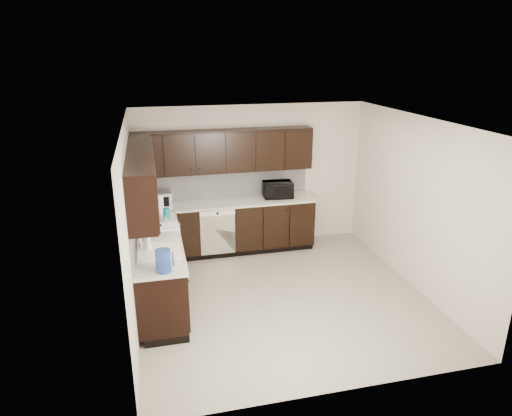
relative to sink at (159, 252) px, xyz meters
The scene contains 20 objects.
floor 1.90m from the sink, ahead, with size 4.00×4.00×0.00m, color gray.
ceiling 2.33m from the sink, ahead, with size 4.00×4.00×0.00m, color white.
wall_back 2.65m from the sink, 50.13° to the left, with size 4.00×0.02×2.50m, color beige.
wall_left 0.49m from the sink, behind, with size 0.02×4.00×2.50m, color beige.
wall_right 3.70m from the sink, ahead, with size 0.02×4.00×2.50m, color beige.
wall_front 2.63m from the sink, 49.77° to the right, with size 4.00×0.02×2.50m, color beige.
lower_cabinets 1.39m from the sink, 58.99° to the left, with size 3.00×2.80×0.90m.
countertop 1.31m from the sink, 59.01° to the left, with size 3.03×2.83×0.04m.
backsplash 1.44m from the sink, 70.83° to the left, with size 3.00×2.80×0.48m.
upper_cabinets 1.61m from the sink, 64.56° to the left, with size 3.00×2.80×0.70m.
dishwasher 1.76m from the sink, 55.40° to the left, with size 0.58×0.04×0.78m.
sink is the anchor object (origin of this frame).
microwave 2.69m from the sink, 39.19° to the left, with size 0.50×0.34×0.27m, color black.
soap_bottle_a 0.74m from the sink, 79.87° to the left, with size 0.08×0.08×0.17m, color gray.
soap_bottle_b 0.21m from the sink, 168.98° to the right, with size 0.08×0.08×0.22m, color gray.
toaster_oven 1.69m from the sink, 87.57° to the left, with size 0.39×0.29×0.24m, color #A8A8AA.
storage_bin 0.35m from the sink, 78.05° to the left, with size 0.43×0.31×0.17m, color white.
blue_pitcher 0.71m from the sink, 87.04° to the right, with size 0.18×0.18×0.27m, color navy.
teal_tumbler 0.93m from the sink, 80.22° to the left, with size 0.10×0.10×0.22m, color #0B817D.
paper_towel_roll 1.38m from the sink, 87.20° to the left, with size 0.13×0.13×0.28m, color white.
Camera 1 is at (-1.70, -5.54, 3.36)m, focal length 32.00 mm.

